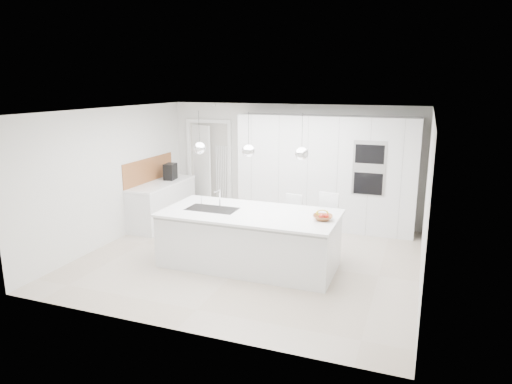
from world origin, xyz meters
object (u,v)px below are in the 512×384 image
(bar_stool_left, at_px, (292,224))
(island_base, at_px, (249,241))
(fruit_bowl, at_px, (323,218))
(bar_stool_right, at_px, (326,226))
(espresso_machine, at_px, (170,172))

(bar_stool_left, bearing_deg, island_base, -109.82)
(fruit_bowl, relative_size, bar_stool_right, 0.27)
(espresso_machine, height_order, bar_stool_right, espresso_machine)
(bar_stool_left, height_order, bar_stool_right, bar_stool_right)
(espresso_machine, relative_size, bar_stool_left, 0.35)
(island_base, bearing_deg, bar_stool_right, 36.16)
(fruit_bowl, relative_size, espresso_machine, 0.87)
(island_base, bearing_deg, espresso_machine, 143.97)
(bar_stool_right, bearing_deg, fruit_bowl, -75.46)
(island_base, relative_size, bar_stool_right, 2.54)
(espresso_machine, bearing_deg, bar_stool_left, -25.60)
(fruit_bowl, xyz_separation_m, bar_stool_left, (-0.73, 0.89, -0.44))
(espresso_machine, distance_m, bar_stool_right, 3.81)
(bar_stool_left, xyz_separation_m, bar_stool_right, (0.64, -0.11, 0.05))
(fruit_bowl, xyz_separation_m, espresso_machine, (-3.73, 1.81, 0.14))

